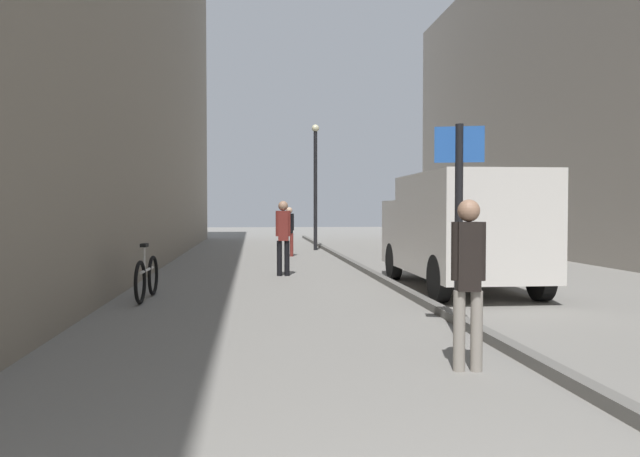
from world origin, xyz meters
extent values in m
plane|color=gray|center=(0.00, 12.00, 0.00)|extent=(80.00, 80.00, 0.00)
cube|color=#615F5B|center=(1.58, 12.00, 0.06)|extent=(0.16, 40.00, 0.12)
cylinder|color=black|center=(-0.40, 12.80, 0.41)|extent=(0.12, 0.12, 0.82)
cylinder|color=black|center=(-0.57, 12.80, 0.41)|extent=(0.12, 0.12, 0.82)
cube|color=maroon|center=(-0.48, 12.80, 1.17)|extent=(0.23, 0.20, 0.70)
cylinder|color=maroon|center=(-0.36, 12.79, 1.22)|extent=(0.10, 0.10, 0.59)
cylinder|color=maroon|center=(-0.61, 12.80, 1.22)|extent=(0.10, 0.10, 0.59)
sphere|color=#9E755B|center=(-0.48, 12.80, 1.64)|extent=(0.23, 0.23, 0.23)
cylinder|color=maroon|center=(-0.07, 18.79, 0.38)|extent=(0.11, 0.11, 0.76)
cylinder|color=maroon|center=(0.09, 18.73, 0.38)|extent=(0.11, 0.11, 0.76)
cube|color=black|center=(0.01, 18.76, 1.09)|extent=(0.26, 0.24, 0.65)
cylinder|color=black|center=(-0.10, 18.81, 1.14)|extent=(0.09, 0.09, 0.55)
cylinder|color=black|center=(0.12, 18.72, 1.14)|extent=(0.09, 0.09, 0.55)
sphere|color=tan|center=(0.01, 18.76, 1.52)|extent=(0.21, 0.21, 0.21)
cylinder|color=gray|center=(0.94, 4.08, 0.39)|extent=(0.12, 0.12, 0.78)
cylinder|color=gray|center=(0.78, 4.11, 0.39)|extent=(0.12, 0.12, 0.78)
cube|color=black|center=(0.86, 4.09, 1.11)|extent=(0.24, 0.21, 0.66)
cylinder|color=black|center=(0.98, 4.07, 1.16)|extent=(0.09, 0.09, 0.56)
cylinder|color=black|center=(0.75, 4.11, 1.16)|extent=(0.09, 0.09, 0.56)
sphere|color=#9E755B|center=(0.86, 4.09, 1.55)|extent=(0.21, 0.21, 0.21)
cube|color=silver|center=(2.80, 9.49, 1.28)|extent=(2.00, 3.61, 1.88)
cube|color=silver|center=(2.82, 11.99, 1.04)|extent=(1.98, 1.42, 1.41)
cube|color=black|center=(2.82, 12.48, 1.35)|extent=(1.66, 0.05, 0.62)
cylinder|color=black|center=(1.93, 11.86, 0.40)|extent=(0.23, 0.80, 0.80)
cylinder|color=black|center=(3.70, 11.84, 0.40)|extent=(0.23, 0.80, 0.80)
cylinder|color=black|center=(1.90, 8.40, 0.40)|extent=(0.23, 0.80, 0.80)
cylinder|color=black|center=(3.68, 8.38, 0.40)|extent=(0.23, 0.80, 0.80)
cylinder|color=black|center=(1.32, 5.74, 1.30)|extent=(0.10, 0.10, 2.60)
cube|color=#2659B2|center=(1.32, 5.74, 2.35)|extent=(0.59, 0.19, 0.44)
cylinder|color=black|center=(1.19, 21.78, 2.25)|extent=(0.14, 0.14, 4.50)
sphere|color=beige|center=(1.19, 21.78, 4.62)|extent=(0.28, 0.28, 0.28)
torus|color=black|center=(-2.99, 9.79, 0.36)|extent=(0.09, 0.72, 0.72)
torus|color=black|center=(-3.03, 8.74, 0.36)|extent=(0.09, 0.72, 0.72)
cylinder|color=silver|center=(-3.01, 9.26, 0.51)|extent=(0.09, 0.95, 0.05)
cylinder|color=silver|center=(-3.01, 9.07, 0.73)|extent=(0.04, 0.04, 0.40)
cube|color=black|center=(-3.01, 9.07, 0.95)|extent=(0.11, 0.24, 0.06)
camera|label=1|loc=(-1.19, -1.64, 1.56)|focal=34.83mm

